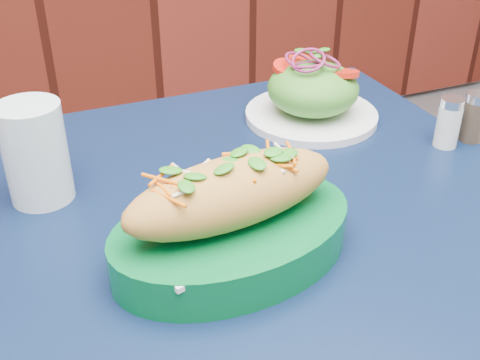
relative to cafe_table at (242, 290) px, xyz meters
name	(u,v)px	position (x,y,z in m)	size (l,w,h in m)	color
cafe_table	(242,290)	(0.00, 0.00, 0.00)	(0.80, 0.80, 0.75)	black
banh_mi_basket	(232,219)	(-0.03, -0.04, 0.14)	(0.29, 0.21, 0.12)	#045F2A
salad_plate	(313,94)	(0.22, 0.23, 0.13)	(0.20, 0.20, 0.11)	white
water_glass	(35,153)	(-0.20, 0.16, 0.15)	(0.08, 0.08, 0.12)	silver
salt_shaker	(449,122)	(0.35, 0.08, 0.12)	(0.03, 0.03, 0.07)	white
pepper_shaker	(474,117)	(0.40, 0.08, 0.12)	(0.03, 0.03, 0.07)	#3F3326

